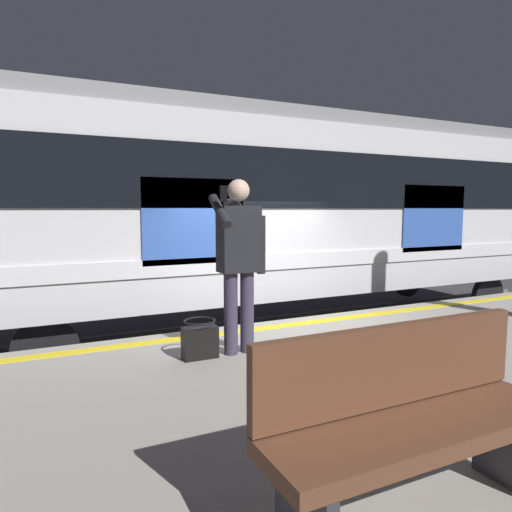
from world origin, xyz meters
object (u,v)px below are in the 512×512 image
object	(u,v)px
train_carriage	(286,205)
passenger	(239,252)
handbag	(200,340)
bench	(412,415)

from	to	relation	value
train_carriage	passenger	world-z (taller)	train_carriage
train_carriage	handbag	bearing A→B (deg)	49.66
handbag	bench	distance (m)	2.66
handbag	bench	world-z (taller)	bench
passenger	bench	xyz separation A→B (m)	(0.26, 2.64, -0.54)
train_carriage	bench	world-z (taller)	train_carriage
passenger	bench	size ratio (longest dim) A/B	1.11
train_carriage	passenger	size ratio (longest dim) A/B	7.42
passenger	handbag	bearing A→B (deg)	-0.04
train_carriage	handbag	size ratio (longest dim) A/B	33.89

